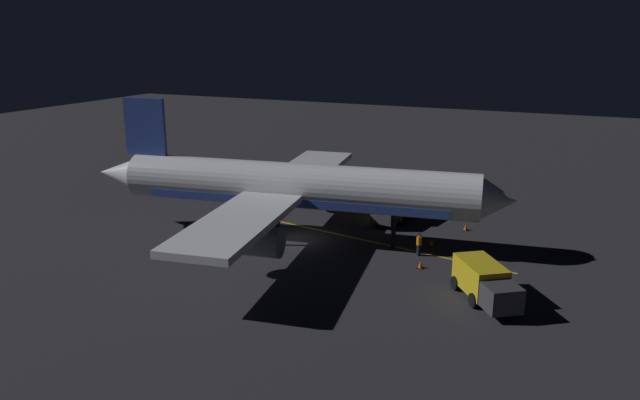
{
  "coord_description": "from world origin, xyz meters",
  "views": [
    {
      "loc": [
        40.8,
        20.45,
        16.09
      ],
      "look_at": [
        0.0,
        2.0,
        3.5
      ],
      "focal_mm": 33.55,
      "sensor_mm": 36.0,
      "label": 1
    }
  ],
  "objects": [
    {
      "name": "traffic_cone_near_right",
      "position": [
        -2.92,
        10.27,
        0.25
      ],
      "size": [
        0.5,
        0.5,
        0.55
      ],
      "color": "#EA590F",
      "rests_on": "ground_plane"
    },
    {
      "name": "apron_guide_stripe",
      "position": [
        -2.13,
        4.0,
        0.0
      ],
      "size": [
        4.92,
        26.22,
        0.01
      ],
      "primitive_type": "cube",
      "rotation": [
        0.0,
        0.0,
        -0.18
      ],
      "color": "gold",
      "rests_on": "ground_plane"
    },
    {
      "name": "ground_crew_worker",
      "position": [
        -0.41,
        9.91,
        0.89
      ],
      "size": [
        0.4,
        0.4,
        1.74
      ],
      "color": "black",
      "rests_on": "ground_plane"
    },
    {
      "name": "airliner",
      "position": [
        0.09,
        -0.57,
        4.25
      ],
      "size": [
        31.27,
        34.58,
        10.93
      ],
      "color": "white",
      "rests_on": "ground_plane"
    },
    {
      "name": "traffic_cone_under_wing",
      "position": [
        -7.81,
        11.95,
        0.25
      ],
      "size": [
        0.5,
        0.5,
        0.55
      ],
      "color": "#EA590F",
      "rests_on": "ground_plane"
    },
    {
      "name": "baggage_truck",
      "position": [
        5.6,
        15.67,
        1.2
      ],
      "size": [
        5.74,
        4.94,
        2.33
      ],
      "color": "gold",
      "rests_on": "ground_plane"
    },
    {
      "name": "ground_plane",
      "position": [
        0.0,
        0.0,
        -0.1
      ],
      "size": [
        180.0,
        180.0,
        0.2
      ],
      "primitive_type": "cube",
      "color": "#27272C"
    },
    {
      "name": "traffic_cone_near_left",
      "position": [
        -8.74,
        2.66,
        0.25
      ],
      "size": [
        0.5,
        0.5,
        0.55
      ],
      "color": "#EA590F",
      "rests_on": "ground_plane"
    },
    {
      "name": "catering_truck",
      "position": [
        -8.07,
        5.88,
        1.19
      ],
      "size": [
        6.07,
        3.11,
        2.28
      ],
      "color": "gold",
      "rests_on": "ground_plane"
    },
    {
      "name": "traffic_cone_far",
      "position": [
        1.97,
        10.7,
        0.25
      ],
      "size": [
        0.5,
        0.5,
        0.55
      ],
      "color": "#EA590F",
      "rests_on": "ground_plane"
    }
  ]
}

